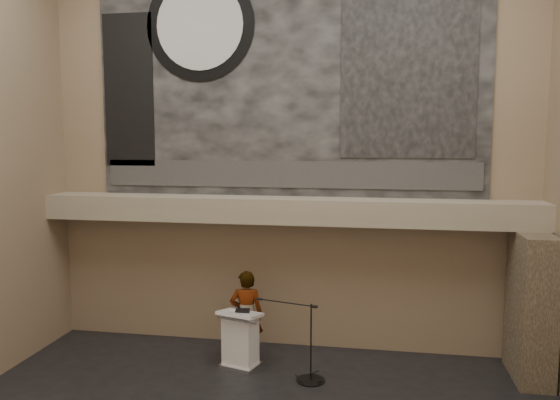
# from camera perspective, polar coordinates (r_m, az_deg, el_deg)

# --- Properties ---
(wall_back) EXTENTS (10.00, 0.02, 8.50)m
(wall_back) POSITION_cam_1_polar(r_m,az_deg,el_deg) (11.27, 0.70, 5.77)
(wall_back) COLOR #856F54
(wall_back) RESTS_ON floor
(wall_front) EXTENTS (10.00, 0.02, 8.50)m
(wall_front) POSITION_cam_1_polar(r_m,az_deg,el_deg) (3.62, -20.13, 3.76)
(wall_front) COLOR #856F54
(wall_front) RESTS_ON floor
(soffit) EXTENTS (10.00, 0.80, 0.50)m
(soffit) POSITION_cam_1_polar(r_m,az_deg,el_deg) (10.98, 0.36, -1.06)
(soffit) COLOR gray
(soffit) RESTS_ON wall_back
(sprinkler_left) EXTENTS (0.04, 0.04, 0.06)m
(sprinkler_left) POSITION_cam_1_polar(r_m,az_deg,el_deg) (11.34, -7.69, -2.30)
(sprinkler_left) COLOR #B2893D
(sprinkler_left) RESTS_ON soffit
(sprinkler_right) EXTENTS (0.04, 0.04, 0.06)m
(sprinkler_right) POSITION_cam_1_polar(r_m,az_deg,el_deg) (10.82, 10.30, -2.78)
(sprinkler_right) COLOR #B2893D
(sprinkler_right) RESTS_ON soffit
(banner) EXTENTS (8.00, 0.05, 5.00)m
(banner) POSITION_cam_1_polar(r_m,az_deg,el_deg) (11.32, 0.69, 13.12)
(banner) COLOR black
(banner) RESTS_ON wall_back
(banner_text_strip) EXTENTS (7.76, 0.02, 0.55)m
(banner_text_strip) POSITION_cam_1_polar(r_m,az_deg,el_deg) (11.23, 0.64, 2.70)
(banner_text_strip) COLOR #303030
(banner_text_strip) RESTS_ON banner
(banner_clock_rim) EXTENTS (2.30, 0.02, 2.30)m
(banner_clock_rim) POSITION_cam_1_polar(r_m,az_deg,el_deg) (11.86, -8.38, 17.65)
(banner_clock_rim) COLOR black
(banner_clock_rim) RESTS_ON banner
(banner_clock_face) EXTENTS (1.84, 0.02, 1.84)m
(banner_clock_face) POSITION_cam_1_polar(r_m,az_deg,el_deg) (11.84, -8.41, 17.66)
(banner_clock_face) COLOR silver
(banner_clock_face) RESTS_ON banner
(banner_building_print) EXTENTS (2.60, 0.02, 3.60)m
(banner_building_print) POSITION_cam_1_polar(r_m,az_deg,el_deg) (11.16, 13.27, 13.56)
(banner_building_print) COLOR black
(banner_building_print) RESTS_ON banner
(banner_brick_print) EXTENTS (1.10, 0.02, 3.20)m
(banner_brick_print) POSITION_cam_1_polar(r_m,az_deg,el_deg) (12.26, -15.53, 10.97)
(banner_brick_print) COLOR black
(banner_brick_print) RESTS_ON banner
(stone_pier) EXTENTS (0.60, 1.40, 2.70)m
(stone_pier) POSITION_cam_1_polar(r_m,az_deg,el_deg) (11.09, 24.75, -10.05)
(stone_pier) COLOR #44382A
(stone_pier) RESTS_ON floor
(lectern) EXTENTS (0.89, 0.74, 1.14)m
(lectern) POSITION_cam_1_polar(r_m,az_deg,el_deg) (10.81, -4.16, -14.34)
(lectern) COLOR silver
(lectern) RESTS_ON floor
(binder) EXTENTS (0.30, 0.26, 0.04)m
(binder) POSITION_cam_1_polar(r_m,az_deg,el_deg) (10.63, -3.94, -11.47)
(binder) COLOR black
(binder) RESTS_ON lectern
(papers) EXTENTS (0.25, 0.33, 0.00)m
(papers) POSITION_cam_1_polar(r_m,az_deg,el_deg) (10.61, -4.86, -11.61)
(papers) COLOR silver
(papers) RESTS_ON lectern
(speaker_person) EXTENTS (0.72, 0.53, 1.81)m
(speaker_person) POSITION_cam_1_polar(r_m,az_deg,el_deg) (11.04, -3.53, -11.94)
(speaker_person) COLOR silver
(speaker_person) RESTS_ON floor
(mic_stand) EXTENTS (1.33, 0.55, 1.44)m
(mic_stand) POSITION_cam_1_polar(r_m,az_deg,el_deg) (10.39, 3.04, -17.29)
(mic_stand) COLOR black
(mic_stand) RESTS_ON floor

